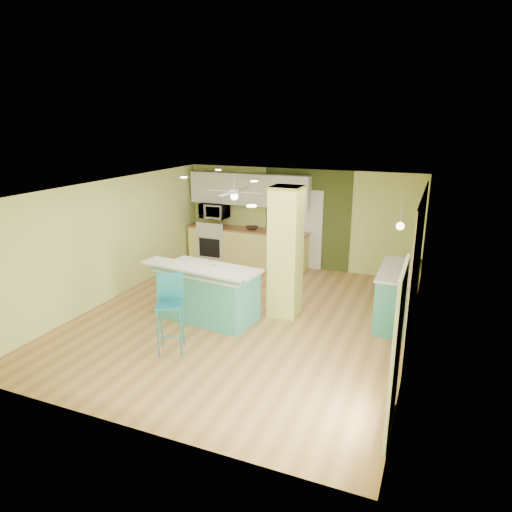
{
  "coord_description": "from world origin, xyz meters",
  "views": [
    {
      "loc": [
        3.26,
        -7.34,
        3.65
      ],
      "look_at": [
        0.09,
        0.4,
        1.14
      ],
      "focal_mm": 32.0,
      "sensor_mm": 36.0,
      "label": 1
    }
  ],
  "objects_px": {
    "bar_stool": "(170,300)",
    "canister": "(211,268)",
    "fruit_bowl": "(252,228)",
    "peninsula": "(208,292)",
    "side_counter": "(397,296)"
  },
  "relations": [
    {
      "from": "peninsula",
      "to": "side_counter",
      "type": "distance_m",
      "value": 3.53
    },
    {
      "from": "bar_stool",
      "to": "fruit_bowl",
      "type": "height_order",
      "value": "bar_stool"
    },
    {
      "from": "peninsula",
      "to": "side_counter",
      "type": "xyz_separation_m",
      "value": [
        3.32,
        1.2,
        -0.0
      ]
    },
    {
      "from": "side_counter",
      "to": "fruit_bowl",
      "type": "distance_m",
      "value": 4.49
    },
    {
      "from": "fruit_bowl",
      "to": "bar_stool",
      "type": "bearing_deg",
      "value": -83.33
    },
    {
      "from": "fruit_bowl",
      "to": "canister",
      "type": "xyz_separation_m",
      "value": [
        0.68,
        -3.54,
        0.09
      ]
    },
    {
      "from": "bar_stool",
      "to": "canister",
      "type": "xyz_separation_m",
      "value": [
        0.12,
        1.19,
        0.21
      ]
    },
    {
      "from": "peninsula",
      "to": "fruit_bowl",
      "type": "bearing_deg",
      "value": 105.7
    },
    {
      "from": "bar_stool",
      "to": "side_counter",
      "type": "height_order",
      "value": "bar_stool"
    },
    {
      "from": "bar_stool",
      "to": "canister",
      "type": "distance_m",
      "value": 1.21
    },
    {
      "from": "bar_stool",
      "to": "fruit_bowl",
      "type": "distance_m",
      "value": 4.76
    },
    {
      "from": "side_counter",
      "to": "canister",
      "type": "bearing_deg",
      "value": -157.81
    },
    {
      "from": "peninsula",
      "to": "canister",
      "type": "xyz_separation_m",
      "value": [
        0.14,
        -0.1,
        0.54
      ]
    },
    {
      "from": "canister",
      "to": "fruit_bowl",
      "type": "bearing_deg",
      "value": 100.84
    },
    {
      "from": "bar_stool",
      "to": "canister",
      "type": "bearing_deg",
      "value": 59.34
    }
  ]
}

